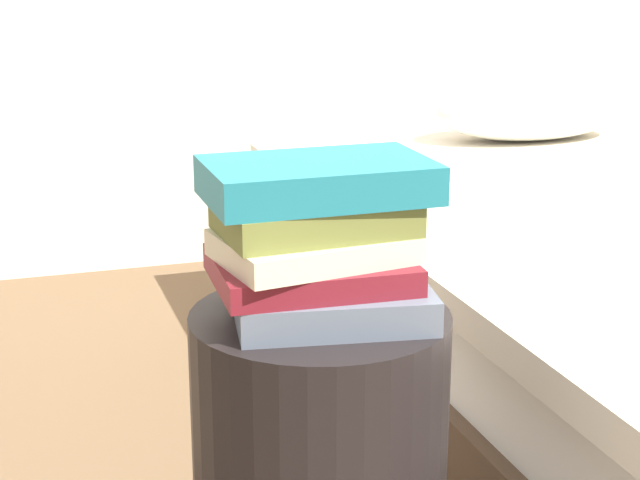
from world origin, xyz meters
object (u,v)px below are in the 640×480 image
object	(u,v)px
book_slate	(330,300)
book_olive	(314,216)
book_cream	(314,246)
book_maroon	(311,269)
book_teal	(315,180)

from	to	relation	value
book_slate	book_olive	distance (m)	0.11
book_cream	book_olive	size ratio (longest dim) A/B	0.98
book_olive	book_slate	bearing A→B (deg)	-40.94
book_maroon	book_olive	size ratio (longest dim) A/B	1.03
book_slate	book_cream	bearing A→B (deg)	178.86
book_slate	book_teal	size ratio (longest dim) A/B	0.88
book_cream	book_teal	bearing A→B (deg)	57.77
book_maroon	book_cream	world-z (taller)	book_cream
book_maroon	book_olive	world-z (taller)	book_olive
book_maroon	book_teal	xyz separation A→B (m)	(0.01, 0.00, 0.12)
book_olive	book_teal	size ratio (longest dim) A/B	0.84
book_teal	book_cream	bearing A→B (deg)	-113.79
book_slate	book_olive	bearing A→B (deg)	151.28
book_maroon	book_cream	xyz separation A→B (m)	(0.00, -0.01, 0.03)
book_cream	book_olive	distance (m)	0.04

